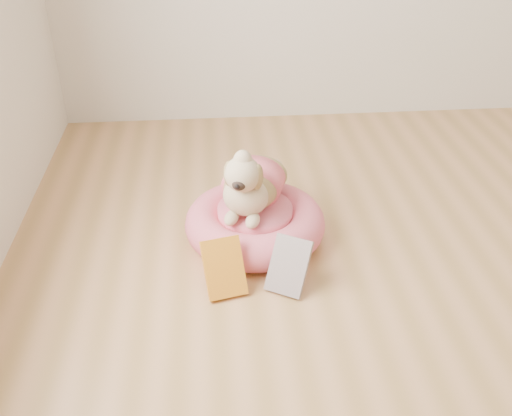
{
  "coord_description": "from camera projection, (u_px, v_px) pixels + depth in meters",
  "views": [
    {
      "loc": [
        -1.11,
        -1.14,
        1.46
      ],
      "look_at": [
        -0.94,
        0.86,
        0.18
      ],
      "focal_mm": 40.0,
      "sensor_mm": 36.0,
      "label": 1
    }
  ],
  "objects": [
    {
      "name": "book_white",
      "position": [
        289.0,
        266.0,
        2.19
      ],
      "size": [
        0.2,
        0.2,
        0.2
      ],
      "primitive_type": "cube",
      "rotation": [
        -0.61,
        0.0,
        -0.52
      ],
      "color": "white",
      "rests_on": "floor"
    },
    {
      "name": "dog",
      "position": [
        251.0,
        172.0,
        2.36
      ],
      "size": [
        0.44,
        0.52,
        0.33
      ],
      "primitive_type": null,
      "rotation": [
        0.0,
        0.0,
        -0.32
      ],
      "color": "brown",
      "rests_on": "pet_bed"
    },
    {
      "name": "book_yellow",
      "position": [
        224.0,
        268.0,
        2.17
      ],
      "size": [
        0.18,
        0.18,
        0.21
      ],
      "primitive_type": "cube",
      "rotation": [
        -0.58,
        0.0,
        0.23
      ],
      "color": "yellow",
      "rests_on": "floor"
    },
    {
      "name": "pet_bed",
      "position": [
        255.0,
        223.0,
        2.48
      ],
      "size": [
        0.61,
        0.61,
        0.16
      ],
      "color": "#DD5668",
      "rests_on": "floor"
    }
  ]
}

